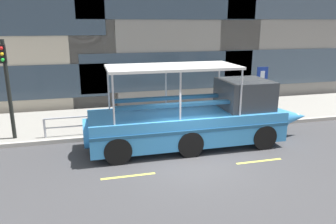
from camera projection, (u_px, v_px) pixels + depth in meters
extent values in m
plane|color=#3D3D3F|center=(191.00, 161.00, 11.83)|extent=(120.00, 120.00, 0.00)
cube|color=gray|center=(158.00, 117.00, 17.03)|extent=(32.00, 4.80, 0.18)
cube|color=#B2ADA3|center=(169.00, 132.00, 14.71)|extent=(32.00, 0.18, 0.18)
cube|color=#DBD64C|center=(128.00, 176.00, 10.62)|extent=(1.80, 0.12, 0.01)
cube|color=#DBD64C|center=(259.00, 161.00, 11.78)|extent=(1.80, 0.12, 0.01)
cube|color=#2D3D4C|center=(171.00, 71.00, 19.45)|extent=(10.71, 0.06, 2.29)
cube|color=#3D4C5B|center=(284.00, 67.00, 21.31)|extent=(8.48, 0.06, 2.30)
cube|color=#3D4C5B|center=(290.00, 0.00, 20.19)|extent=(8.48, 0.06, 2.30)
cylinder|color=#9EA0A8|center=(169.00, 111.00, 14.80)|extent=(10.91, 0.07, 0.07)
cylinder|color=#9EA0A8|center=(169.00, 119.00, 14.91)|extent=(10.91, 0.06, 0.06)
cylinder|color=#9EA0A8|center=(45.00, 128.00, 13.60)|extent=(0.09, 0.09, 0.81)
cylinder|color=#9EA0A8|center=(97.00, 124.00, 14.12)|extent=(0.09, 0.09, 0.81)
cylinder|color=#9EA0A8|center=(146.00, 121.00, 14.65)|extent=(0.09, 0.09, 0.81)
cylinder|color=#9EA0A8|center=(192.00, 117.00, 15.18)|extent=(0.09, 0.09, 0.81)
cylinder|color=#9EA0A8|center=(234.00, 114.00, 15.70)|extent=(0.09, 0.09, 0.81)
cylinder|color=#9EA0A8|center=(274.00, 111.00, 16.23)|extent=(0.09, 0.09, 0.81)
cylinder|color=black|center=(9.00, 91.00, 13.11)|extent=(0.16, 0.16, 4.10)
cube|color=black|center=(3.00, 54.00, 12.52)|extent=(0.24, 0.20, 0.72)
sphere|color=red|center=(1.00, 48.00, 12.36)|extent=(0.14, 0.14, 0.14)
sphere|color=gold|center=(2.00, 54.00, 12.42)|extent=(0.14, 0.14, 0.14)
sphere|color=green|center=(3.00, 60.00, 12.48)|extent=(0.14, 0.14, 0.14)
cylinder|color=#4C4F54|center=(260.00, 93.00, 16.35)|extent=(0.08, 0.08, 2.58)
cube|color=navy|center=(262.00, 74.00, 16.05)|extent=(0.60, 0.04, 0.76)
cube|color=white|center=(263.00, 75.00, 16.04)|extent=(0.24, 0.01, 0.36)
cube|color=#388CD1|center=(186.00, 125.00, 13.06)|extent=(7.72, 2.42, 1.19)
cone|color=#388CD1|center=(288.00, 117.00, 14.20)|extent=(1.74, 1.13, 1.13)
cylinder|color=#388CD1|center=(89.00, 133.00, 12.13)|extent=(0.39, 1.13, 1.13)
cube|color=navy|center=(196.00, 132.00, 11.87)|extent=(7.72, 0.04, 0.12)
sphere|color=white|center=(297.00, 116.00, 14.29)|extent=(0.22, 0.22, 0.22)
cube|color=#33383D|center=(244.00, 94.00, 13.35)|extent=(1.93, 2.03, 1.17)
cube|color=silver|center=(173.00, 67.00, 12.28)|extent=(5.01, 2.22, 0.10)
cylinder|color=#B2B2B7|center=(219.00, 83.00, 14.10)|extent=(0.07, 0.07, 1.75)
cylinder|color=#B2B2B7|center=(241.00, 93.00, 12.11)|extent=(0.07, 0.07, 1.75)
cylinder|color=#B2B2B7|center=(166.00, 86.00, 13.52)|extent=(0.07, 0.07, 1.75)
cylinder|color=#B2B2B7|center=(180.00, 97.00, 11.54)|extent=(0.07, 0.07, 1.75)
cylinder|color=#B2B2B7|center=(109.00, 89.00, 12.95)|extent=(0.07, 0.07, 1.75)
cylinder|color=#B2B2B7|center=(113.00, 100.00, 10.96)|extent=(0.07, 0.07, 1.75)
cube|color=navy|center=(169.00, 98.00, 13.18)|extent=(4.61, 0.28, 0.12)
cube|color=navy|center=(177.00, 105.00, 12.10)|extent=(4.61, 0.28, 0.12)
cylinder|color=black|center=(238.00, 121.00, 14.89)|extent=(1.00, 0.28, 1.00)
cylinder|color=black|center=(264.00, 137.00, 12.82)|extent=(1.00, 0.28, 1.00)
cylinder|color=black|center=(174.00, 126.00, 14.15)|extent=(1.00, 0.28, 1.00)
cylinder|color=black|center=(190.00, 144.00, 12.07)|extent=(1.00, 0.28, 1.00)
cylinder|color=black|center=(112.00, 131.00, 13.50)|extent=(1.00, 0.28, 1.00)
cylinder|color=black|center=(118.00, 151.00, 11.42)|extent=(1.00, 0.28, 1.00)
cylinder|color=#1E2338|center=(234.00, 106.00, 17.34)|extent=(0.10, 0.10, 0.79)
cylinder|color=#1E2338|center=(232.00, 106.00, 17.24)|extent=(0.10, 0.10, 0.79)
cube|color=#236B47|center=(234.00, 94.00, 17.11)|extent=(0.34, 0.29, 0.56)
cylinder|color=#236B47|center=(236.00, 94.00, 17.25)|extent=(0.07, 0.07, 0.50)
cylinder|color=#236B47|center=(232.00, 95.00, 16.99)|extent=(0.07, 0.07, 0.50)
sphere|color=tan|center=(234.00, 86.00, 17.00)|extent=(0.22, 0.22, 0.22)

